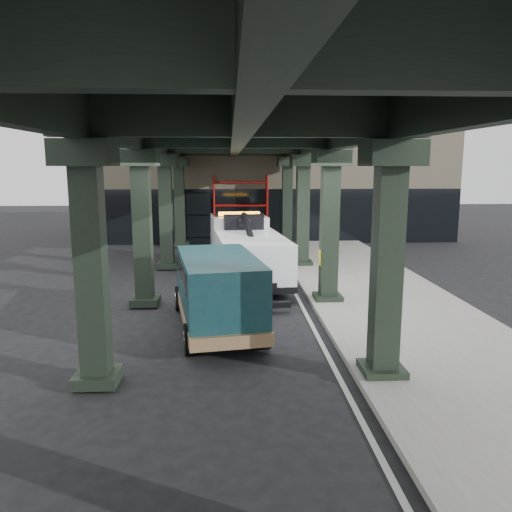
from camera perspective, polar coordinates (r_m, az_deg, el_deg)
name	(u,v)px	position (r m, az deg, el deg)	size (l,w,h in m)	color
ground	(252,323)	(14.64, -0.43, -7.67)	(90.00, 90.00, 0.00)	black
sidewalk	(384,300)	(17.30, 14.38, -4.92)	(5.00, 40.00, 0.15)	gray
lane_stripe	(301,303)	(16.70, 5.11, -5.42)	(0.12, 38.00, 0.01)	silver
viaduct	(236,135)	(15.94, -2.27, 13.68)	(7.40, 32.00, 6.40)	black
building	(268,174)	(34.02, 1.42, 9.39)	(22.00, 10.00, 8.00)	#C6B793
scaffolding	(241,209)	(28.67, -1.77, 5.44)	(3.08, 0.88, 4.00)	#AF120E
tow_truck	(245,247)	(19.83, -1.29, 1.00)	(3.10, 8.43, 2.71)	black
towed_van	(218,290)	(13.77, -4.42, -3.88)	(2.81, 5.51, 2.14)	#11383E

